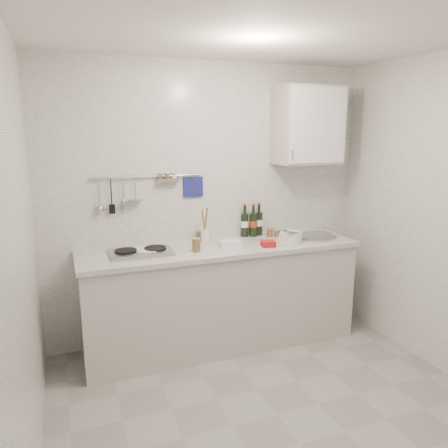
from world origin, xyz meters
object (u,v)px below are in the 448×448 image
at_px(wall_cabinet, 308,125).
at_px(utensil_crock, 205,235).
at_px(wine_bottles, 252,220).
at_px(plate_stack_hob, 146,251).
at_px(plate_stack_sink, 290,237).

xyz_separation_m(wall_cabinet, utensil_crock, (-1.00, 0.03, -0.95)).
xyz_separation_m(wall_cabinet, wine_bottles, (-0.49, 0.12, -0.87)).
height_order(plate_stack_hob, utensil_crock, utensil_crock).
distance_m(plate_stack_sink, utensil_crock, 0.76).
distance_m(wall_cabinet, plate_stack_sink, 1.05).
bearing_deg(utensil_crock, wine_bottles, 10.17).
bearing_deg(wall_cabinet, plate_stack_hob, -175.88).
bearing_deg(plate_stack_sink, wall_cabinet, 38.74).
xyz_separation_m(wall_cabinet, plate_stack_hob, (-1.55, -0.11, -1.01)).
bearing_deg(plate_stack_hob, plate_stack_sink, -5.11).
height_order(plate_stack_hob, wine_bottles, wine_bottles).
height_order(wall_cabinet, plate_stack_sink, wall_cabinet).
bearing_deg(wine_bottles, wall_cabinet, -13.76).
bearing_deg(utensil_crock, wall_cabinet, -1.77).
height_order(wall_cabinet, wine_bottles, wall_cabinet).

